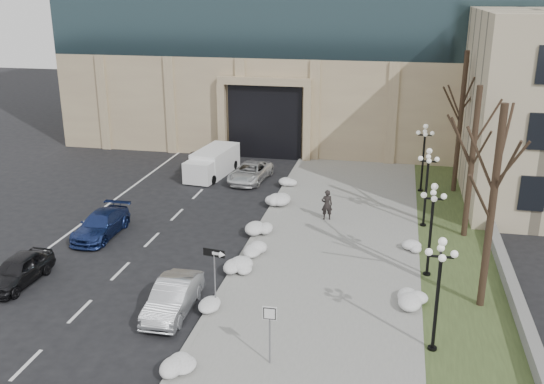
{
  "coord_description": "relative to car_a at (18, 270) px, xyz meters",
  "views": [
    {
      "loc": [
        6.37,
        -14.94,
        13.31
      ],
      "look_at": [
        0.46,
        13.37,
        3.5
      ],
      "focal_mm": 40.0,
      "sensor_mm": 36.0,
      "label": 1
    }
  ],
  "objects": [
    {
      "name": "lamppost_a",
      "position": [
        18.88,
        -1.82,
        2.38
      ],
      "size": [
        1.18,
        1.18,
        4.76
      ],
      "color": "black",
      "rests_on": "ground"
    },
    {
      "name": "tree_mid",
      "position": [
        21.08,
        10.18,
        4.81
      ],
      "size": [
        3.2,
        3.2,
        8.5
      ],
      "color": "black",
      "rests_on": "ground"
    },
    {
      "name": "snow_clump_g",
      "position": [
        9.74,
        16.66,
        -0.4
      ],
      "size": [
        1.1,
        1.6,
        0.36
      ],
      "primitive_type": "ellipsoid",
      "color": "white",
      "rests_on": "sidewalk"
    },
    {
      "name": "snow_clump_k",
      "position": [
        10.08,
        5.18,
        -0.4
      ],
      "size": [
        1.1,
        1.6,
        0.36
      ],
      "primitive_type": "ellipsoid",
      "color": "white",
      "rests_on": "sidewalk"
    },
    {
      "name": "lamppost_b",
      "position": [
        18.88,
        4.68,
        2.38
      ],
      "size": [
        1.18,
        1.18,
        4.76
      ],
      "color": "black",
      "rests_on": "ground"
    },
    {
      "name": "sidewalk",
      "position": [
        14.08,
        6.18,
        -0.64
      ],
      "size": [
        9.0,
        40.0,
        0.12
      ],
      "primitive_type": "cube",
      "color": "gray",
      "rests_on": "ground"
    },
    {
      "name": "car_d",
      "position": [
        6.9,
        17.76,
        -0.03
      ],
      "size": [
        2.74,
        5.02,
        1.33
      ],
      "primitive_type": "imported",
      "rotation": [
        0.0,
        0.0,
        -0.11
      ],
      "color": "silver",
      "rests_on": "ground"
    },
    {
      "name": "car_b",
      "position": [
        8.08,
        -1.03,
        0.02
      ],
      "size": [
        1.58,
        4.35,
        1.43
      ],
      "primitive_type": "imported",
      "rotation": [
        0.0,
        0.0,
        0.02
      ],
      "color": "#B3B6BB",
      "rests_on": "ground"
    },
    {
      "name": "snow_clump_e",
      "position": [
        9.9,
        7.96,
        -0.4
      ],
      "size": [
        1.1,
        1.6,
        0.36
      ],
      "primitive_type": "ellipsoid",
      "color": "white",
      "rests_on": "sidewalk"
    },
    {
      "name": "car_c",
      "position": [
        1.1,
        6.16,
        -0.02
      ],
      "size": [
        1.92,
        4.69,
        1.36
      ],
      "primitive_type": "imported",
      "rotation": [
        0.0,
        0.0,
        -0.0
      ],
      "color": "navy",
      "rests_on": "ground"
    },
    {
      "name": "snow_clump_f",
      "position": [
        9.74,
        12.9,
        -0.4
      ],
      "size": [
        1.1,
        1.6,
        0.36
      ],
      "primitive_type": "ellipsoid",
      "color": "white",
      "rests_on": "sidewalk"
    },
    {
      "name": "pedestrian",
      "position": [
        13.23,
        11.0,
        0.34
      ],
      "size": [
        0.77,
        0.61,
        1.84
      ],
      "primitive_type": "imported",
      "rotation": [
        0.0,
        0.0,
        3.42
      ],
      "color": "black",
      "rests_on": "sidewalk"
    },
    {
      "name": "grass_strip",
      "position": [
        20.58,
        6.18,
        -0.65
      ],
      "size": [
        4.0,
        40.0,
        0.1
      ],
      "primitive_type": "cube",
      "color": "#374522",
      "rests_on": "ground"
    },
    {
      "name": "snow_clump_d",
      "position": [
        9.86,
        3.41,
        -0.4
      ],
      "size": [
        1.1,
        1.6,
        0.36
      ],
      "primitive_type": "ellipsoid",
      "color": "white",
      "rests_on": "sidewalk"
    },
    {
      "name": "keep_sign",
      "position": [
        12.95,
        -4.0,
        1.11
      ],
      "size": [
        0.53,
        0.07,
        2.46
      ],
      "rotation": [
        0.0,
        0.0,
        0.01
      ],
      "color": "slate",
      "rests_on": "ground"
    },
    {
      "name": "tree_far",
      "position": [
        21.08,
        18.18,
        5.45
      ],
      "size": [
        3.2,
        3.2,
        9.5
      ],
      "color": "black",
      "rests_on": "ground"
    },
    {
      "name": "snow_clump_b",
      "position": [
        9.87,
        -5.37,
        -0.4
      ],
      "size": [
        1.1,
        1.6,
        0.36
      ],
      "primitive_type": "ellipsoid",
      "color": "white",
      "rests_on": "sidewalk"
    },
    {
      "name": "tree_near",
      "position": [
        21.08,
        2.18,
        5.13
      ],
      "size": [
        3.2,
        3.2,
        9.0
      ],
      "color": "black",
      "rests_on": "ground"
    },
    {
      "name": "lamppost_c",
      "position": [
        18.88,
        11.18,
        2.38
      ],
      "size": [
        1.18,
        1.18,
        4.76
      ],
      "color": "black",
      "rests_on": "ground"
    },
    {
      "name": "car_a",
      "position": [
        0.0,
        0.0,
        0.0
      ],
      "size": [
        1.81,
        4.16,
        1.4
      ],
      "primitive_type": "imported",
      "rotation": [
        0.0,
        0.0,
        -0.04
      ],
      "color": "black",
      "rests_on": "ground"
    },
    {
      "name": "lamppost_d",
      "position": [
        18.88,
        17.68,
        2.38
      ],
      "size": [
        1.18,
        1.18,
        4.76
      ],
      "color": "black",
      "rests_on": "ground"
    },
    {
      "name": "snow_clump_i",
      "position": [
        18.18,
        1.36,
        -0.4
      ],
      "size": [
        1.1,
        1.6,
        0.36
      ],
      "primitive_type": "ellipsoid",
      "color": "white",
      "rests_on": "sidewalk"
    },
    {
      "name": "one_way_sign",
      "position": [
        9.92,
        -0.38,
        1.62
      ],
      "size": [
        1.05,
        0.35,
        2.8
      ],
      "rotation": [
        0.0,
        0.0,
        -0.16
      ],
      "color": "slate",
      "rests_on": "ground"
    },
    {
      "name": "curb",
      "position": [
        9.58,
        6.18,
        -0.63
      ],
      "size": [
        0.3,
        40.0,
        0.14
      ],
      "primitive_type": "cube",
      "color": "gray",
      "rests_on": "ground"
    },
    {
      "name": "box_truck",
      "position": [
        3.78,
        18.67,
        0.22
      ],
      "size": [
        2.73,
        6.14,
        1.88
      ],
      "rotation": [
        0.0,
        0.0,
        -0.12
      ],
      "color": "white",
      "rests_on": "ground"
    },
    {
      "name": "snow_clump_c",
      "position": [
        9.68,
        -0.8,
        -0.4
      ],
      "size": [
        1.1,
        1.6,
        0.36
      ],
      "primitive_type": "ellipsoid",
      "color": "white",
      "rests_on": "sidewalk"
    },
    {
      "name": "snow_clump_j",
      "position": [
        18.47,
        7.64,
        -0.4
      ],
      "size": [
        1.1,
        1.6,
        0.36
      ],
      "primitive_type": "ellipsoid",
      "color": "white",
      "rests_on": "sidewalk"
    },
    {
      "name": "car_e",
      "position": [
        2.36,
        19.22,
        0.03
      ],
      "size": [
        2.6,
        4.52,
        1.45
      ],
      "primitive_type": "imported",
      "rotation": [
        0.0,
        0.0,
        0.22
      ],
      "color": "#2E2F34",
      "rests_on": "ground"
    },
    {
      "name": "stone_wall",
      "position": [
        22.58,
        8.18,
        -0.35
      ],
      "size": [
        0.5,
        30.0,
        0.7
      ],
      "primitive_type": "cube",
      "color": "gray",
      "rests_on": "ground"
    }
  ]
}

